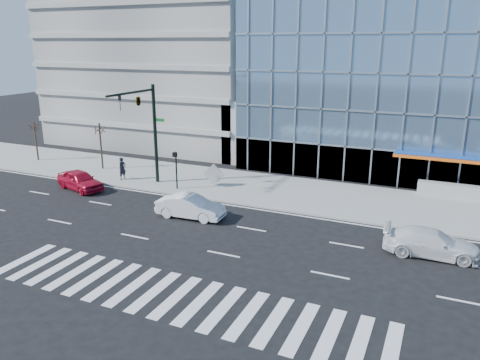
% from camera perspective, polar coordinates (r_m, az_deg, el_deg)
% --- Properties ---
extents(ground, '(160.00, 160.00, 0.00)m').
position_cam_1_polar(ground, '(29.67, 1.38, -5.99)').
color(ground, black).
rests_on(ground, ground).
extents(sidewalk, '(120.00, 8.00, 0.15)m').
position_cam_1_polar(sidewalk, '(36.71, 6.23, -1.49)').
color(sidewalk, gray).
rests_on(sidewalk, ground).
extents(parking_garage, '(24.00, 24.00, 20.00)m').
position_cam_1_polar(parking_garage, '(59.73, -6.89, 15.07)').
color(parking_garage, gray).
rests_on(parking_garage, ground).
extents(ramp_block, '(6.00, 8.00, 6.00)m').
position_cam_1_polar(ramp_block, '(47.11, 3.17, 6.25)').
color(ramp_block, gray).
rests_on(ramp_block, ground).
extents(traffic_signal, '(1.14, 5.74, 8.00)m').
position_cam_1_polar(traffic_signal, '(37.20, -11.69, 8.15)').
color(traffic_signal, black).
rests_on(traffic_signal, sidewalk).
extents(ped_signal_post, '(0.30, 0.33, 3.00)m').
position_cam_1_polar(ped_signal_post, '(36.91, -7.83, 1.89)').
color(ped_signal_post, black).
rests_on(ped_signal_post, sidewalk).
extents(street_tree_near, '(1.10, 1.10, 4.23)m').
position_cam_1_polar(street_tree_near, '(44.14, -16.75, 5.92)').
color(street_tree_near, '#332319').
rests_on(street_tree_near, sidewalk).
extents(street_tree_far, '(1.10, 1.10, 3.87)m').
position_cam_1_polar(street_tree_far, '(49.74, -23.79, 5.95)').
color(street_tree_far, '#332319').
rests_on(street_tree_far, sidewalk).
extents(white_suv, '(5.23, 2.39, 1.49)m').
position_cam_1_polar(white_suv, '(27.93, 22.31, -7.11)').
color(white_suv, white).
rests_on(white_suv, ground).
extents(white_sedan, '(4.73, 1.90, 1.53)m').
position_cam_1_polar(white_sedan, '(31.45, -6.05, -3.25)').
color(white_sedan, silver).
rests_on(white_sedan, ground).
extents(red_sedan, '(4.87, 3.02, 1.55)m').
position_cam_1_polar(red_sedan, '(39.33, -18.93, -0.02)').
color(red_sedan, '#AF0D29').
rests_on(red_sedan, ground).
extents(pedestrian, '(0.61, 0.78, 1.90)m').
position_cam_1_polar(pedestrian, '(40.62, -14.14, 1.37)').
color(pedestrian, black).
rests_on(pedestrian, sidewalk).
extents(tilted_panel, '(1.84, 0.10, 1.84)m').
position_cam_1_polar(tilted_panel, '(37.74, -3.20, 0.66)').
color(tilted_panel, '#979797').
rests_on(tilted_panel, sidewalk).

